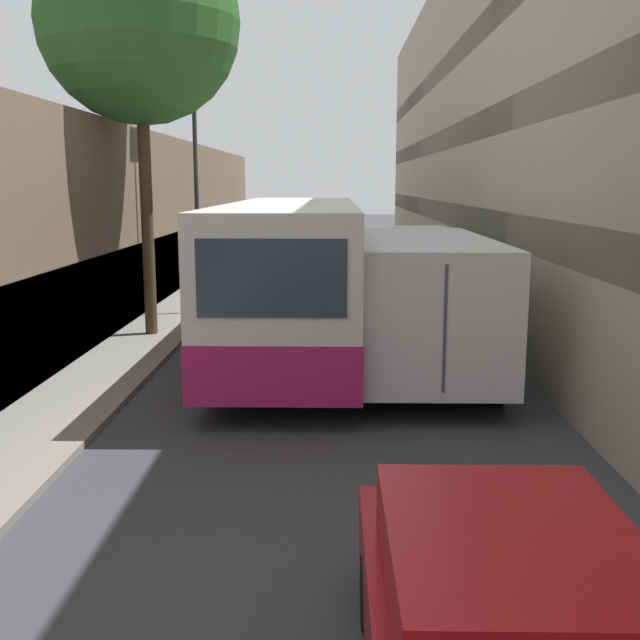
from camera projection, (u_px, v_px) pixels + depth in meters
name	position (u px, v px, depth m)	size (l,w,h in m)	color
ground_plane	(323.00, 368.00, 14.79)	(150.00, 150.00, 0.00)	#38383D
sidewalk_left	(117.00, 365.00, 14.86)	(1.74, 60.00, 0.11)	gray
building_left_shopfront	(10.00, 251.00, 14.48)	(2.40, 60.00, 5.08)	brown
building_right_apartment	(592.00, 90.00, 13.75)	(2.40, 60.00, 10.66)	#A89E89
car_hatchback	(511.00, 634.00, 4.86)	(1.86, 4.10, 1.41)	#9E0F14
bus	(293.00, 274.00, 16.00)	(2.62, 11.13, 3.20)	silver
box_truck	(414.00, 291.00, 14.90)	(2.39, 8.39, 2.63)	silver
panel_van	(310.00, 247.00, 29.72)	(1.83, 4.61, 1.98)	navy
street_lamp	(195.00, 126.00, 19.72)	(0.36, 0.80, 7.25)	#38383D
street_tree_left	(139.00, 22.00, 16.44)	(4.48, 4.48, 9.25)	#4C3823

